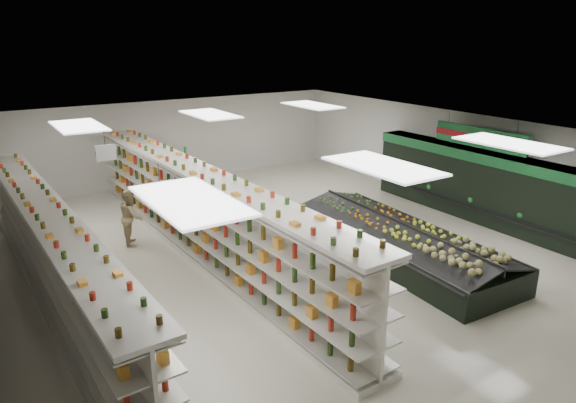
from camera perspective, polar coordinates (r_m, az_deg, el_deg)
floor at (r=14.22m, az=-1.31°, el=-5.10°), size 16.00×16.00×0.00m
ceiling at (r=13.28m, az=-1.41°, el=7.69°), size 14.00×16.00×0.02m
wall_back at (r=20.71m, az=-13.08°, el=6.52°), size 14.00×0.02×3.20m
wall_front at (r=8.50m, az=28.89°, el=-12.49°), size 14.00×0.02×3.20m
wall_right at (r=18.19m, az=17.86°, el=4.53°), size 0.02×16.00×3.20m
produce_wall_case at (r=17.03m, az=20.57°, el=2.10°), size 0.93×8.00×2.20m
aisle_sign_near at (r=10.05m, az=-14.02°, el=1.06°), size 0.52×0.06×0.75m
aisle_sign_far at (r=13.79m, az=-19.57°, el=5.13°), size 0.52×0.06×0.75m
hortifruti_banner at (r=16.50m, az=20.50°, el=6.67°), size 0.12×3.20×0.95m
gondola_left at (r=12.29m, az=-24.60°, el=-5.85°), size 1.40×12.07×2.09m
gondola_center at (r=13.59m, az=-9.61°, el=-1.67°), size 1.46×13.40×2.32m
produce_island at (r=13.83m, az=12.16°, el=-4.21°), size 2.70×6.69×0.98m
soda_endcap at (r=19.23m, az=-12.77°, el=3.08°), size 1.34×1.02×1.56m
shopper_main at (r=13.25m, az=0.46°, el=-3.23°), size 0.66×0.54×1.56m
shopper_background at (r=14.86m, az=-17.01°, el=-1.61°), size 0.68×0.87×1.57m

